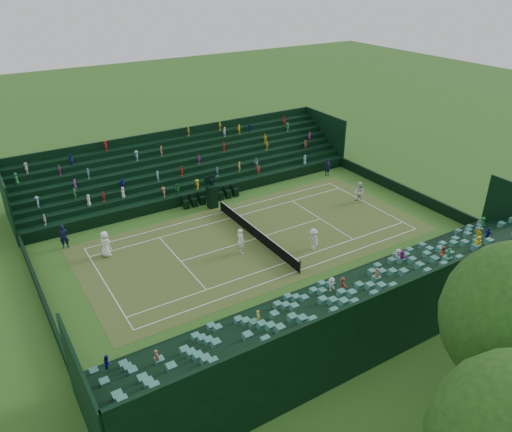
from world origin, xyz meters
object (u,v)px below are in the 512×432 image
(player_near_east, at_px, (241,241))
(player_far_east, at_px, (313,239))
(player_far_west, at_px, (359,192))
(player_near_west, at_px, (105,244))
(umpire_chair, at_px, (212,193))
(tennis_net, at_px, (256,233))

(player_near_east, xyz_separation_m, player_far_east, (2.42, 4.88, -0.14))
(player_near_east, height_order, player_far_east, player_near_east)
(player_near_east, height_order, player_far_west, player_near_east)
(player_near_west, bearing_deg, umpire_chair, -95.85)
(tennis_net, height_order, player_far_east, player_far_east)
(umpire_chair, bearing_deg, player_far_west, 62.77)
(tennis_net, bearing_deg, player_far_west, 94.23)
(tennis_net, relative_size, player_near_west, 5.80)
(tennis_net, relative_size, player_far_east, 6.80)
(umpire_chair, xyz_separation_m, player_far_west, (6.02, 11.70, -0.39))
(player_far_west, bearing_deg, player_far_east, -56.98)
(umpire_chair, height_order, player_near_east, umpire_chair)
(player_near_west, relative_size, player_far_west, 1.06)
(tennis_net, height_order, player_near_west, player_near_west)
(tennis_net, xyz_separation_m, umpire_chair, (-6.86, -0.30, 0.82))
(tennis_net, height_order, umpire_chair, umpire_chair)
(player_far_east, bearing_deg, player_far_west, 118.79)
(player_far_east, bearing_deg, player_near_west, -116.59)
(tennis_net, distance_m, player_far_west, 11.44)
(player_near_east, distance_m, player_far_east, 5.45)
(player_far_east, bearing_deg, umpire_chair, -161.92)
(player_far_west, bearing_deg, player_near_east, -75.78)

